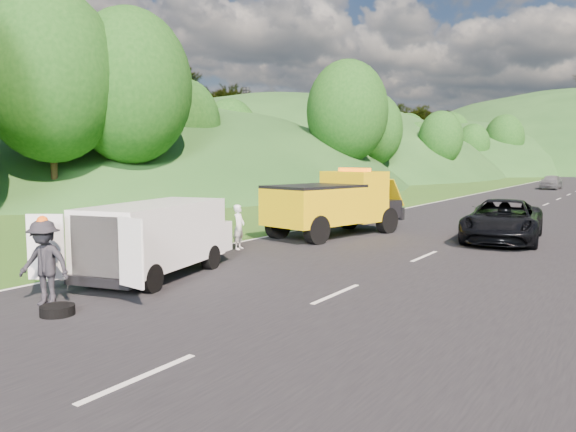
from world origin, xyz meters
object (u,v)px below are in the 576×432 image
Objects in this scene: woman at (239,250)px; child at (179,266)px; white_van at (158,236)px; spare_tire at (58,316)px; passing_suv at (502,242)px; tow_truck at (336,203)px; suitcase at (172,240)px; worker at (46,306)px.

child is (0.31, -3.30, 0.00)m from woman.
white_van is 5.76× the size of child.
spare_tire is 16.36m from passing_suv.
white_van is at bearing -78.52° from tow_truck.
passing_suv is at bearing 41.42° from suitcase.
suitcase is at bearing -145.61° from passing_suv.
woman is 2.28× the size of spare_tire.
woman is 10.08m from passing_suv.
suitcase is 0.11× the size of passing_suv.
suitcase is (-2.36, 2.09, 0.32)m from child.
worker is 2.71× the size of spare_tire.
woman is at bearing -143.07° from passing_suv.
suitcase is at bearing -105.21° from tow_truck.
suitcase is at bearing 104.27° from woman.
child is 0.18× the size of passing_suv.
suitcase reaches higher than spare_tire.
white_van is at bearing 104.79° from spare_tire.
woman is at bearing 103.21° from spare_tire.
white_van is at bearing -49.21° from suitcase.
woman is 0.27× the size of passing_suv.
woman is at bearing 130.83° from child.
child is at bearing -131.02° from passing_suv.
white_van reaches higher than spare_tire.
child is 0.56× the size of worker.
child is 1.53× the size of spare_tire.
worker is (-0.08, -13.05, -1.35)m from tow_truck.
child is at bearing 169.13° from woman.
child reaches higher than spare_tire.
white_van reaches higher than suitcase.
suitcase is 0.93× the size of spare_tire.
worker reaches higher than suitcase.
spare_tire is (1.68, -5.20, 0.00)m from child.
tow_truck is at bearing -168.19° from passing_suv.
worker is 16.35m from passing_suv.
worker is at bearing 171.16° from woman.
woman is 8.20m from worker.
spare_tire is at bearing 176.91° from woman.
worker is at bearing -78.02° from tow_truck.
tow_truck is 10.69× the size of suitcase.
child is 12.41m from passing_suv.
white_van reaches higher than passing_suv.
tow_truck is 13.50m from spare_tire.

